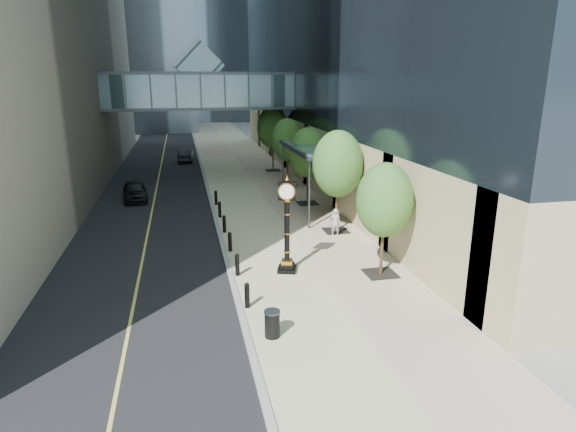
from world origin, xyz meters
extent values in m
plane|color=gray|center=(0.00, 0.00, 0.00)|extent=(320.00, 320.00, 0.00)
cube|color=black|center=(-7.00, 40.00, 0.01)|extent=(8.00, 180.00, 0.02)
cube|color=#BDB491|center=(1.00, 40.00, 0.03)|extent=(8.00, 180.00, 0.06)
cube|color=gray|center=(-3.00, 40.00, 0.04)|extent=(0.25, 180.00, 0.07)
cube|color=#446A6D|center=(-3.00, 28.00, 7.50)|extent=(17.00, 4.00, 3.00)
cube|color=#383F44|center=(-3.00, 28.00, 6.05)|extent=(17.00, 4.20, 0.25)
cube|color=#383F44|center=(-3.00, 28.00, 8.95)|extent=(17.00, 4.20, 0.25)
cube|color=#446A6D|center=(-3.00, 28.00, 9.60)|extent=(4.24, 3.00, 4.24)
cube|color=#383F44|center=(3.50, 14.00, 4.20)|extent=(3.00, 8.00, 0.25)
cube|color=#446A6D|center=(3.50, 14.00, 4.35)|extent=(2.80, 7.80, 0.06)
cylinder|color=#383F44|center=(2.20, 10.30, 2.10)|extent=(0.12, 0.12, 4.20)
cylinder|color=#383F44|center=(2.20, 17.70, 2.10)|extent=(0.12, 0.12, 4.20)
cylinder|color=black|center=(-2.70, 1.00, 0.51)|extent=(0.20, 0.20, 0.90)
cylinder|color=black|center=(-2.70, 4.20, 0.51)|extent=(0.20, 0.20, 0.90)
cylinder|color=black|center=(-2.70, 7.40, 0.51)|extent=(0.20, 0.20, 0.90)
cylinder|color=black|center=(-2.70, 10.60, 0.51)|extent=(0.20, 0.20, 0.90)
cylinder|color=black|center=(-2.70, 13.80, 0.51)|extent=(0.20, 0.20, 0.90)
cylinder|color=black|center=(-2.70, 17.00, 0.51)|extent=(0.20, 0.20, 0.90)
cube|color=black|center=(3.60, 3.00, 0.07)|extent=(1.40, 1.40, 0.02)
cylinder|color=#412D1B|center=(3.60, 3.00, 1.40)|extent=(0.14, 0.14, 2.68)
ellipsoid|color=#315B21|center=(3.60, 3.00, 3.48)|extent=(2.46, 2.46, 3.28)
cube|color=black|center=(3.60, 9.50, 0.07)|extent=(1.40, 1.40, 0.02)
cylinder|color=#412D1B|center=(3.60, 9.50, 1.59)|extent=(0.14, 0.14, 3.06)
ellipsoid|color=#315B21|center=(3.60, 9.50, 3.95)|extent=(2.80, 2.80, 3.74)
cube|color=black|center=(3.60, 16.00, 0.07)|extent=(1.40, 1.40, 0.02)
cylinder|color=#412D1B|center=(3.60, 16.00, 1.47)|extent=(0.14, 0.14, 2.81)
ellipsoid|color=#315B21|center=(3.60, 16.00, 3.64)|extent=(2.58, 2.58, 3.44)
cube|color=black|center=(3.60, 22.50, 0.07)|extent=(1.40, 1.40, 0.02)
cylinder|color=#412D1B|center=(3.60, 22.50, 1.49)|extent=(0.14, 0.14, 2.87)
ellipsoid|color=#315B21|center=(3.60, 22.50, 3.71)|extent=(2.63, 2.63, 3.51)
cube|color=black|center=(3.60, 29.00, 0.07)|extent=(1.40, 1.40, 0.02)
cylinder|color=#412D1B|center=(3.60, 29.00, 1.65)|extent=(0.14, 0.14, 3.19)
ellipsoid|color=#315B21|center=(3.60, 29.00, 4.12)|extent=(2.92, 2.92, 3.90)
cube|color=black|center=(-0.44, 4.21, 0.15)|extent=(1.03, 1.03, 0.18)
cube|color=black|center=(-0.44, 4.21, 0.33)|extent=(0.80, 0.80, 0.18)
cube|color=gold|center=(-0.44, 4.21, 0.51)|extent=(0.63, 0.63, 0.18)
cylinder|color=black|center=(-0.44, 4.21, 2.00)|extent=(0.23, 0.23, 2.80)
cube|color=black|center=(-0.44, 4.21, 3.80)|extent=(0.81, 0.50, 0.81)
cylinder|color=white|center=(-0.44, 4.37, 3.80)|extent=(0.61, 0.23, 0.63)
cylinder|color=white|center=(-0.44, 4.05, 3.80)|extent=(0.61, 0.23, 0.63)
sphere|color=gold|center=(-0.44, 4.21, 4.30)|extent=(0.18, 0.18, 0.18)
cylinder|color=black|center=(-2.17, -1.35, 0.51)|extent=(0.58, 0.58, 0.90)
imported|color=#A49D96|center=(3.28, 8.69, 0.84)|extent=(0.63, 0.47, 1.56)
imported|color=black|center=(-8.32, 19.78, 0.71)|extent=(2.10, 4.23, 1.38)
imported|color=black|center=(-4.47, 36.35, 0.69)|extent=(1.71, 4.17, 1.34)
camera|label=1|loc=(-4.78, -15.71, 8.50)|focal=30.00mm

